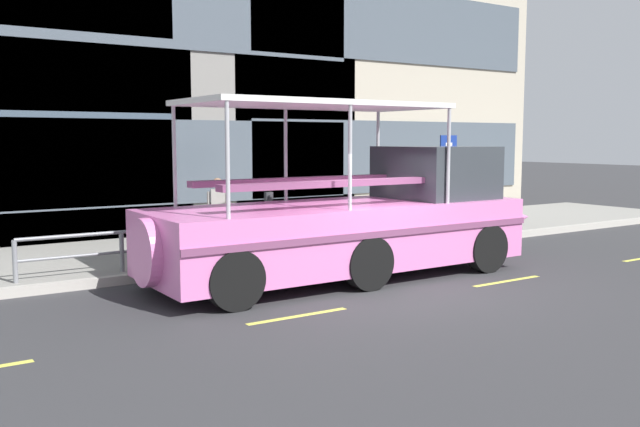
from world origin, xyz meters
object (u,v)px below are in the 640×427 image
parking_sign (447,167)px  pedestrian_mid_right (218,207)px  duck_tour_boat (363,221)px  pedestrian_mid_left (269,208)px  pedestrian_near_bow (388,201)px

parking_sign → pedestrian_mid_right: parking_sign is taller
duck_tour_boat → pedestrian_mid_right: size_ratio=5.72×
parking_sign → duck_tour_boat: duck_tour_boat is taller
pedestrian_mid_left → pedestrian_mid_right: size_ratio=0.91×
parking_sign → pedestrian_mid_left: (-5.30, 0.62, -0.89)m
pedestrian_mid_right → duck_tour_boat: bearing=-65.4°
pedestrian_mid_right → pedestrian_mid_left: bearing=-0.3°
parking_sign → pedestrian_near_bow: size_ratio=1.76×
pedestrian_near_bow → pedestrian_mid_left: pedestrian_mid_left is taller
duck_tour_boat → pedestrian_mid_right: (-1.59, 3.46, 0.08)m
duck_tour_boat → pedestrian_near_bow: bearing=44.6°
pedestrian_near_bow → pedestrian_mid_right: (-4.91, 0.18, 0.10)m
pedestrian_mid_left → duck_tour_boat: bearing=-85.9°
pedestrian_near_bow → pedestrian_mid_right: bearing=177.9°
parking_sign → pedestrian_near_bow: 2.00m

